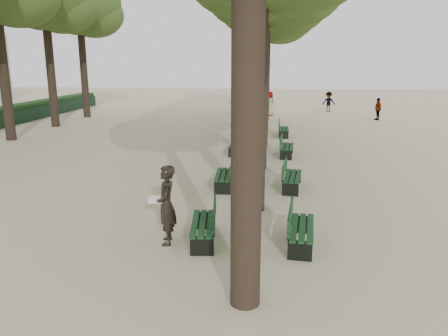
# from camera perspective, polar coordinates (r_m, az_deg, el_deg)

# --- Properties ---
(ground) EXTENTS (120.00, 120.00, 0.00)m
(ground) POSITION_cam_1_polar(r_m,az_deg,el_deg) (9.97, -5.35, -10.76)
(ground) COLOR beige
(ground) RESTS_ON ground
(tree_central_5) EXTENTS (6.00, 6.00, 9.95)m
(tree_central_5) POSITION_cam_1_polar(r_m,az_deg,el_deg) (32.07, 5.72, 20.01)
(tree_central_5) COLOR #33261C
(tree_central_5) RESTS_ON ground
(tree_far_5) EXTENTS (6.00, 6.00, 10.45)m
(tree_far_5) POSITION_cam_1_polar(r_m,az_deg,el_deg) (34.99, -18.44, 19.70)
(tree_far_5) COLOR #33261C
(tree_far_5) RESTS_ON ground
(bench_left_0) EXTENTS (0.76, 1.85, 0.92)m
(bench_left_0) POSITION_cam_1_polar(r_m,az_deg,el_deg) (10.33, -2.73, -8.15)
(bench_left_0) COLOR black
(bench_left_0) RESTS_ON ground
(bench_left_1) EXTENTS (0.64, 1.82, 0.92)m
(bench_left_1) POSITION_cam_1_polar(r_m,az_deg,el_deg) (14.60, -0.03, -1.54)
(bench_left_1) COLOR black
(bench_left_1) RESTS_ON ground
(bench_left_2) EXTENTS (0.68, 1.83, 0.92)m
(bench_left_2) POSITION_cam_1_polar(r_m,az_deg,el_deg) (19.94, 1.65, 2.61)
(bench_left_2) COLOR black
(bench_left_2) RESTS_ON ground
(bench_left_3) EXTENTS (0.78, 1.85, 0.92)m
(bench_left_3) POSITION_cam_1_polar(r_m,az_deg,el_deg) (24.36, 2.47, 4.65)
(bench_left_3) COLOR black
(bench_left_3) RESTS_ON ground
(bench_right_0) EXTENTS (0.73, 1.84, 0.92)m
(bench_right_0) POSITION_cam_1_polar(r_m,az_deg,el_deg) (10.24, 10.05, -8.58)
(bench_right_0) COLOR black
(bench_right_0) RESTS_ON ground
(bench_right_1) EXTENTS (0.76, 1.85, 0.92)m
(bench_right_1) POSITION_cam_1_polar(r_m,az_deg,el_deg) (14.60, 8.88, -1.71)
(bench_right_1) COLOR black
(bench_right_1) RESTS_ON ground
(bench_right_2) EXTENTS (0.70, 1.84, 0.92)m
(bench_right_2) POSITION_cam_1_polar(r_m,az_deg,el_deg) (19.63, 8.20, 2.30)
(bench_right_2) COLOR black
(bench_right_2) RESTS_ON ground
(bench_right_3) EXTENTS (0.59, 1.81, 0.92)m
(bench_right_3) POSITION_cam_1_polar(r_m,az_deg,el_deg) (24.85, 7.79, 4.72)
(bench_right_3) COLOR black
(bench_right_3) RESTS_ON ground
(man_with_map) EXTENTS (0.69, 0.80, 1.86)m
(man_with_map) POSITION_cam_1_polar(r_m,az_deg,el_deg) (10.10, -7.53, -4.81)
(man_with_map) COLOR black
(man_with_map) RESTS_ON ground
(pedestrian_d) EXTENTS (0.97, 0.82, 1.87)m
(pedestrian_d) POSITION_cam_1_polar(r_m,az_deg,el_deg) (34.35, 5.96, 8.37)
(pedestrian_d) COLOR #262628
(pedestrian_d) RESTS_ON ground
(pedestrian_b) EXTENTS (1.10, 0.41, 1.67)m
(pedestrian_b) POSITION_cam_1_polar(r_m,az_deg,el_deg) (37.82, 13.50, 8.40)
(pedestrian_b) COLOR #262628
(pedestrian_b) RESTS_ON ground
(pedestrian_c) EXTENTS (0.53, 0.97, 1.58)m
(pedestrian_c) POSITION_cam_1_polar(r_m,az_deg,el_deg) (33.51, 19.44, 7.28)
(pedestrian_c) COLOR #262628
(pedestrian_c) RESTS_ON ground
(pedestrian_a) EXTENTS (0.54, 0.93, 1.79)m
(pedestrian_a) POSITION_cam_1_polar(r_m,az_deg,el_deg) (35.63, 1.13, 8.56)
(pedestrian_a) COLOR #262628
(pedestrian_a) RESTS_ON ground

